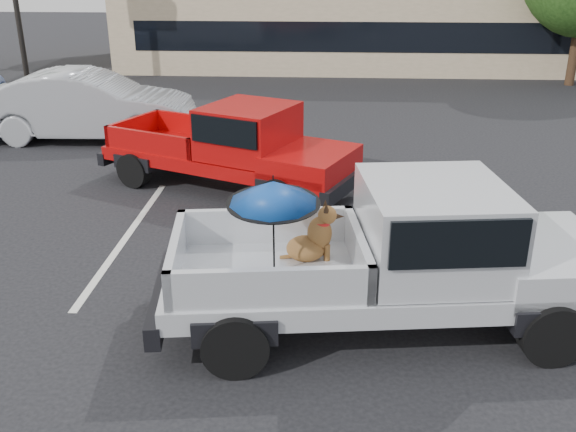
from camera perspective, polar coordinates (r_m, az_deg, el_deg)
name	(u,v)px	position (r m, az deg, el deg)	size (l,w,h in m)	color
ground	(301,301)	(8.83, 1.15, -7.56)	(90.00, 90.00, 0.00)	black
stripe_left	(127,236)	(11.10, -14.10, -1.71)	(0.12, 5.00, 0.01)	silver
stripe_right	(490,245)	(10.95, 17.49, -2.44)	(0.12, 5.00, 0.01)	silver
silver_pickup	(412,249)	(7.97, 10.98, -2.92)	(5.88, 2.64, 2.06)	black
red_pickup	(242,145)	(12.59, -4.10, 6.36)	(5.51, 3.79, 1.72)	black
silver_sedan	(89,105)	(17.04, -17.28, 9.36)	(1.82, 5.21, 1.72)	#AFB2B7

